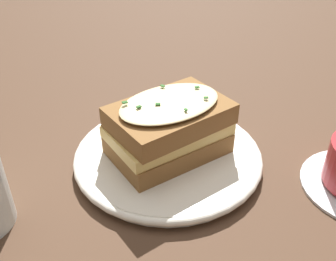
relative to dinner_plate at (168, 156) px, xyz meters
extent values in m
plane|color=#473021|center=(-0.03, 0.02, -0.01)|extent=(2.40, 2.40, 0.00)
cylinder|color=silver|center=(0.00, 0.00, 0.00)|extent=(0.22, 0.22, 0.02)
torus|color=silver|center=(0.00, 0.00, 0.00)|extent=(0.24, 0.24, 0.01)
cube|color=brown|center=(0.00, 0.00, 0.02)|extent=(0.16, 0.15, 0.03)
cube|color=#E0C16B|center=(0.00, 0.00, 0.04)|extent=(0.16, 0.15, 0.02)
cube|color=brown|center=(0.00, 0.00, 0.06)|extent=(0.16, 0.15, 0.03)
ellipsoid|color=beige|center=(0.00, 0.00, 0.08)|extent=(0.15, 0.14, 0.01)
cube|color=#2D6028|center=(-0.04, 0.00, 0.08)|extent=(0.01, 0.00, 0.00)
cube|color=#2D6028|center=(0.01, 0.01, 0.08)|extent=(0.01, 0.00, 0.00)
cube|color=#2D6028|center=(-0.02, 0.03, 0.08)|extent=(0.00, 0.01, 0.00)
cube|color=#2D6028|center=(0.05, 0.01, 0.08)|extent=(0.01, 0.01, 0.00)
cube|color=#2D6028|center=(-0.04, -0.03, 0.08)|extent=(0.01, 0.01, 0.00)
cube|color=#2D6028|center=(0.01, -0.03, 0.08)|extent=(0.01, 0.01, 0.00)
cube|color=#2D6028|center=(0.03, 0.02, 0.08)|extent=(0.01, 0.01, 0.00)
camera|label=1|loc=(0.00, 0.39, 0.31)|focal=42.00mm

